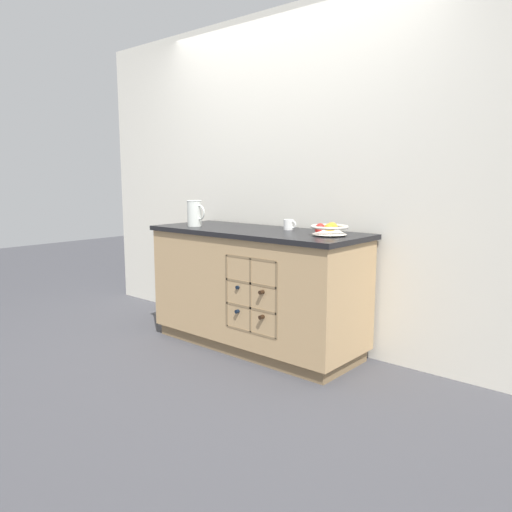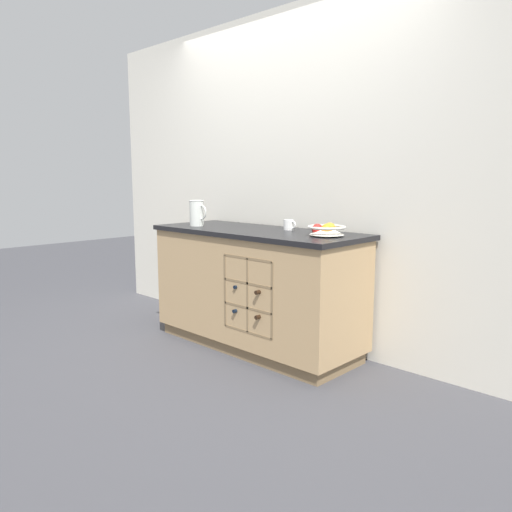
{
  "view_description": "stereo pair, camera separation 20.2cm",
  "coord_description": "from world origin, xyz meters",
  "views": [
    {
      "loc": [
        2.4,
        -2.77,
        1.28
      ],
      "look_at": [
        0.0,
        0.0,
        0.7
      ],
      "focal_mm": 35.0,
      "sensor_mm": 36.0,
      "label": 1
    },
    {
      "loc": [
        2.55,
        -2.63,
        1.28
      ],
      "look_at": [
        0.0,
        0.0,
        0.7
      ],
      "focal_mm": 35.0,
      "sensor_mm": 36.0,
      "label": 2
    }
  ],
  "objects": [
    {
      "name": "ground_plane",
      "position": [
        0.0,
        0.0,
        0.0
      ],
      "size": [
        14.0,
        14.0,
        0.0
      ],
      "primitive_type": "plane",
      "color": "#424247"
    },
    {
      "name": "kitchen_island",
      "position": [
        0.0,
        -0.0,
        0.46
      ],
      "size": [
        1.69,
        0.67,
        0.9
      ],
      "color": "olive",
      "rests_on": "ground_plane"
    },
    {
      "name": "back_wall",
      "position": [
        0.0,
        0.38,
        1.27
      ],
      "size": [
        4.4,
        0.06,
        2.55
      ],
      "primitive_type": "cube",
      "color": "silver",
      "rests_on": "ground_plane"
    },
    {
      "name": "ceramic_mug",
      "position": [
        0.19,
        0.15,
        0.94
      ],
      "size": [
        0.11,
        0.07,
        0.08
      ],
      "color": "white",
      "rests_on": "kitchen_island"
    },
    {
      "name": "white_pitcher",
      "position": [
        -0.53,
        -0.12,
        1.01
      ],
      "size": [
        0.18,
        0.12,
        0.2
      ],
      "color": "silver",
      "rests_on": "kitchen_island"
    },
    {
      "name": "fruit_bowl",
      "position": [
        0.62,
        0.03,
        0.94
      ],
      "size": [
        0.25,
        0.25,
        0.09
      ],
      "color": "silver",
      "rests_on": "kitchen_island"
    }
  ]
}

